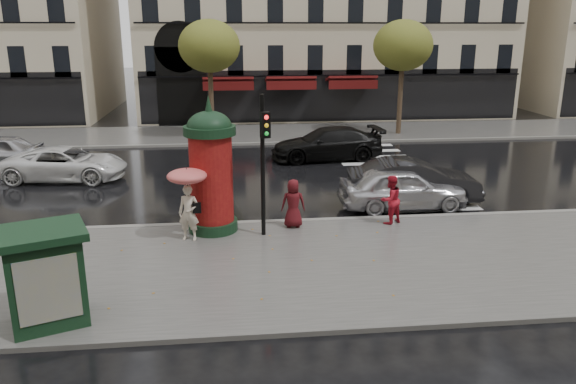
{
  "coord_description": "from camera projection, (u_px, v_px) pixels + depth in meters",
  "views": [
    {
      "loc": [
        -1.07,
        -14.24,
        6.18
      ],
      "look_at": [
        0.62,
        1.5,
        1.53
      ],
      "focal_mm": 35.0,
      "sensor_mm": 36.0,
      "label": 1
    }
  ],
  "objects": [
    {
      "name": "tree_far_right",
      "position": [
        403.0,
        46.0,
        32.07
      ],
      "size": [
        3.4,
        3.4,
        6.64
      ],
      "color": "#38281C",
      "rests_on": "ground"
    },
    {
      "name": "man_burgundy",
      "position": [
        293.0,
        203.0,
        17.56
      ],
      "size": [
        0.78,
        0.53,
        1.54
      ],
      "primitive_type": "imported",
      "rotation": [
        0.0,
        0.0,
        3.08
      ],
      "color": "#4B0F13",
      "rests_on": "near_sidewalk"
    },
    {
      "name": "woman_umbrella",
      "position": [
        188.0,
        192.0,
        16.29
      ],
      "size": [
        1.16,
        1.16,
        2.23
      ],
      "color": "beige",
      "rests_on": "near_sidewalk"
    },
    {
      "name": "near_kerb",
      "position": [
        264.0,
        223.0,
        18.27
      ],
      "size": [
        90.0,
        0.25,
        0.14
      ],
      "primitive_type": "cube",
      "color": "slate",
      "rests_on": "ground"
    },
    {
      "name": "car_black",
      "position": [
        327.0,
        144.0,
        27.13
      ],
      "size": [
        5.54,
        2.64,
        1.56
      ],
      "primitive_type": "imported",
      "rotation": [
        0.0,
        0.0,
        -1.49
      ],
      "color": "black",
      "rests_on": "ground"
    },
    {
      "name": "woman_red",
      "position": [
        390.0,
        200.0,
        17.87
      ],
      "size": [
        0.96,
        0.89,
        1.58
      ],
      "primitive_type": "imported",
      "rotation": [
        0.0,
        0.0,
        3.63
      ],
      "color": "#AC1524",
      "rests_on": "near_sidewalk"
    },
    {
      "name": "ground",
      "position": [
        272.0,
        261.0,
        15.43
      ],
      "size": [
        160.0,
        160.0,
        0.0
      ],
      "primitive_type": "plane",
      "color": "black",
      "rests_on": "ground"
    },
    {
      "name": "car_white",
      "position": [
        65.0,
        164.0,
        23.5
      ],
      "size": [
        5.23,
        2.82,
        1.39
      ],
      "primitive_type": "imported",
      "rotation": [
        0.0,
        0.0,
        1.47
      ],
      "color": "silver",
      "rests_on": "ground"
    },
    {
      "name": "zebra_crossing",
      "position": [
        388.0,
        171.0,
        25.2
      ],
      "size": [
        3.6,
        11.75,
        0.01
      ],
      "primitive_type": "cube",
      "color": "silver",
      "rests_on": "ground"
    },
    {
      "name": "tree_far_left",
      "position": [
        209.0,
        47.0,
        30.94
      ],
      "size": [
        3.4,
        3.4,
        6.64
      ],
      "color": "#38281C",
      "rests_on": "ground"
    },
    {
      "name": "near_sidewalk",
      "position": [
        273.0,
        267.0,
        14.94
      ],
      "size": [
        90.0,
        7.0,
        0.12
      ],
      "primitive_type": "cube",
      "color": "#474744",
      "rests_on": "ground"
    },
    {
      "name": "far_sidewalk",
      "position": [
        247.0,
        134.0,
        33.54
      ],
      "size": [
        90.0,
        6.0,
        0.12
      ],
      "primitive_type": "cube",
      "color": "#474744",
      "rests_on": "ground"
    },
    {
      "name": "far_kerb",
      "position": [
        249.0,
        144.0,
        30.68
      ],
      "size": [
        90.0,
        0.25,
        0.14
      ],
      "primitive_type": "cube",
      "color": "slate",
      "rests_on": "ground"
    },
    {
      "name": "traffic_light",
      "position": [
        264.0,
        152.0,
        16.31
      ],
      "size": [
        0.31,
        0.42,
        4.25
      ],
      "color": "black",
      "rests_on": "near_sidewalk"
    },
    {
      "name": "car_silver",
      "position": [
        403.0,
        188.0,
        19.73
      ],
      "size": [
        4.5,
        1.87,
        1.52
      ],
      "primitive_type": "imported",
      "rotation": [
        0.0,
        0.0,
        1.59
      ],
      "color": "silver",
      "rests_on": "ground"
    },
    {
      "name": "car_darkgrey",
      "position": [
        413.0,
        181.0,
        20.48
      ],
      "size": [
        4.9,
        1.99,
        1.58
      ],
      "primitive_type": "imported",
      "rotation": [
        0.0,
        0.0,
        1.5
      ],
      "color": "black",
      "rests_on": "ground"
    },
    {
      "name": "newsstand",
      "position": [
        45.0,
        275.0,
        11.72
      ],
      "size": [
        2.16,
        2.01,
        2.1
      ],
      "color": "black",
      "rests_on": "near_sidewalk"
    },
    {
      "name": "morris_column",
      "position": [
        211.0,
        167.0,
        16.94
      ],
      "size": [
        1.56,
        1.56,
        4.19
      ],
      "color": "black",
      "rests_on": "near_sidewalk"
    }
  ]
}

